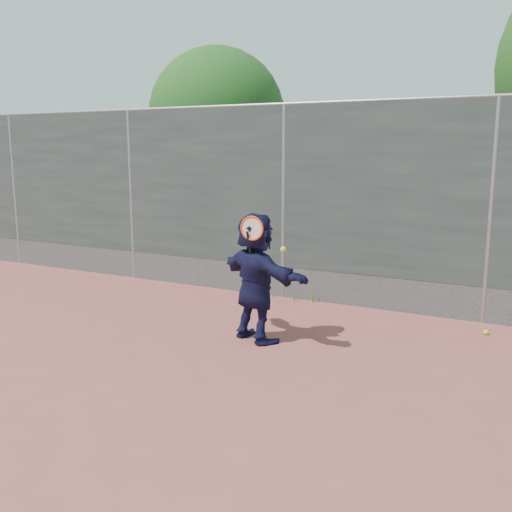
% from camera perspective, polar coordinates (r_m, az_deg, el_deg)
% --- Properties ---
extents(ground, '(80.00, 80.00, 0.00)m').
position_cam_1_polar(ground, '(6.32, -10.98, -11.24)').
color(ground, '#9E4C42').
rests_on(ground, ground).
extents(player, '(1.54, 1.04, 1.59)m').
position_cam_1_polar(player, '(6.94, 0.00, -2.15)').
color(player, '#131435').
rests_on(player, ground).
extents(ball_ground, '(0.07, 0.07, 0.07)m').
position_cam_1_polar(ball_ground, '(7.89, 22.00, -7.08)').
color(ball_ground, '#C6D32F').
rests_on(ball_ground, ground).
extents(fence, '(20.00, 0.06, 3.03)m').
position_cam_1_polar(fence, '(8.90, 2.77, 5.82)').
color(fence, '#38423D').
rests_on(fence, ground).
extents(swing_action, '(0.60, 0.15, 0.51)m').
position_cam_1_polar(swing_action, '(6.62, -0.12, 2.43)').
color(swing_action, red).
rests_on(swing_action, ground).
extents(tree_left, '(3.15, 3.00, 4.53)m').
position_cam_1_polar(tree_left, '(12.91, -3.20, 13.36)').
color(tree_left, '#382314').
rests_on(tree_left, ground).
extents(weed_clump, '(0.68, 0.07, 0.30)m').
position_cam_1_polar(weed_clump, '(8.92, 4.10, -3.64)').
color(weed_clump, '#387226').
rests_on(weed_clump, ground).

